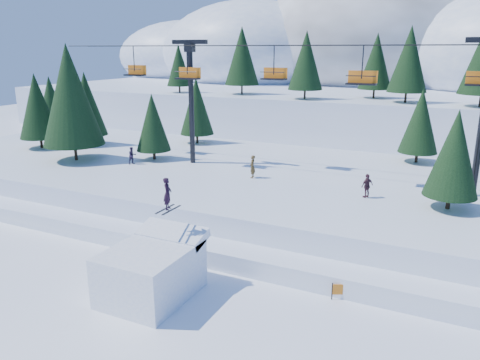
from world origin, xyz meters
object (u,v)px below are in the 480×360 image
at_px(banner_near, 360,290).
at_px(banner_far, 445,303).
at_px(chairlift, 318,87).
at_px(jump_kicker, 152,270).

height_order(banner_near, banner_far, same).
relative_size(chairlift, banner_near, 17.65).
bearing_deg(banner_near, jump_kicker, -157.02).
relative_size(banner_near, banner_far, 0.94).
distance_m(banner_near, banner_far, 3.87).
bearing_deg(chairlift, banner_near, -63.39).
height_order(jump_kicker, banner_far, jump_kicker).
xyz_separation_m(banner_near, banner_far, (3.84, 0.45, 0.00)).
xyz_separation_m(jump_kicker, chairlift, (3.22, 16.73, 7.93)).
xyz_separation_m(jump_kicker, banner_far, (13.41, 4.50, -0.85)).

